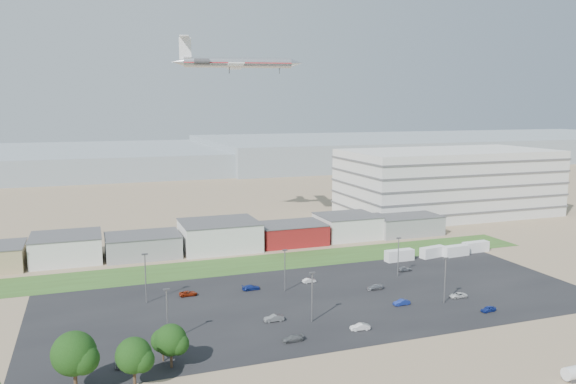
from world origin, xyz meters
name	(u,v)px	position (x,y,z in m)	size (l,w,h in m)	color
ground	(340,338)	(0.00, 0.00, 0.00)	(700.00, 700.00, 0.00)	#927C5D
parking_lot	(322,300)	(5.00, 20.00, 0.01)	(120.00, 50.00, 0.01)	black
grass_strip	(258,263)	(0.00, 52.00, 0.01)	(160.00, 16.00, 0.02)	#375520
hills_backdrop	(207,158)	(40.00, 315.00, 4.50)	(700.00, 200.00, 9.00)	gray
building_row	(182,238)	(-17.00, 71.00, 4.00)	(170.00, 20.00, 8.00)	silver
parking_garage	(447,182)	(90.00, 95.00, 12.50)	(80.00, 40.00, 25.00)	silver
storage_tank_nw	(576,372)	(27.35, -26.43, 1.22)	(4.08, 2.04, 2.45)	silver
box_trailer_a	(399,255)	(37.07, 41.58, 1.52)	(8.09, 2.53, 3.03)	silver
box_trailer_b	(433,252)	(47.80, 41.76, 1.45)	(7.75, 2.42, 2.91)	silver
box_trailer_c	(456,251)	(54.55, 40.63, 1.47)	(7.86, 2.46, 2.95)	silver
box_trailer_d	(476,247)	(62.72, 42.45, 1.49)	(7.95, 2.48, 2.98)	silver
tree_left	(74,358)	(-44.65, -4.44, 5.20)	(6.94, 6.94, 10.41)	black
tree_mid	(134,359)	(-36.38, -5.78, 4.32)	(5.76, 5.76, 8.65)	black
tree_right	(171,343)	(-30.33, -1.38, 4.09)	(5.46, 5.46, 8.19)	black
tree_near	(163,343)	(-31.26, 1.44, 3.11)	(4.15, 4.15, 6.22)	black
lightpole_front_l	(167,315)	(-29.47, 9.00, 4.87)	(1.15, 0.48, 9.75)	slate
lightpole_front_m	(312,297)	(-1.80, 9.03, 4.97)	(1.17, 0.49, 9.95)	slate
lightpole_front_r	(445,281)	(28.69, 9.22, 4.97)	(1.17, 0.49, 9.94)	slate
lightpole_back_l	(146,278)	(-31.03, 30.91, 5.38)	(1.27, 0.53, 10.76)	slate
lightpole_back_m	(285,270)	(-0.63, 28.15, 4.81)	(1.13, 0.47, 9.63)	slate
lightpole_back_r	(398,257)	(29.43, 29.50, 4.86)	(1.14, 0.48, 9.72)	slate
airliner	(238,62)	(7.87, 99.46, 56.15)	(43.77, 29.84, 12.93)	silver
parked_car_0	(458,295)	(33.62, 11.09, 0.54)	(1.79, 3.89, 1.08)	silver
parked_car_1	(402,302)	(19.48, 11.18, 0.60)	(1.28, 3.66, 1.21)	navy
parked_car_2	(488,309)	(34.18, 1.87, 0.58)	(1.36, 3.39, 1.15)	navy
parked_car_3	(293,338)	(-8.55, 1.54, 0.57)	(1.58, 3.90, 1.13)	#595B5E
parked_car_4	(274,318)	(-8.71, 11.68, 0.65)	(1.37, 3.93, 1.29)	#595B5E
parked_car_6	(251,287)	(-7.68, 31.46, 0.59)	(1.66, 4.09, 1.19)	navy
parked_car_8	(405,269)	(33.24, 32.55, 0.63)	(1.49, 3.70, 1.26)	#A5A5AA
parked_car_9	(188,293)	(-21.88, 32.25, 0.56)	(1.84, 4.00, 1.11)	maroon
parked_car_10	(127,364)	(-37.03, 1.01, 0.55)	(1.55, 3.81, 1.10)	#595B5E
parked_car_11	(309,280)	(6.84, 31.91, 0.55)	(1.16, 3.32, 1.09)	silver
parked_car_12	(375,287)	(19.08, 22.10, 0.57)	(1.60, 3.93, 1.14)	#A5A5AA
parked_car_13	(360,327)	(5.10, 2.12, 0.62)	(1.30, 3.74, 1.23)	silver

